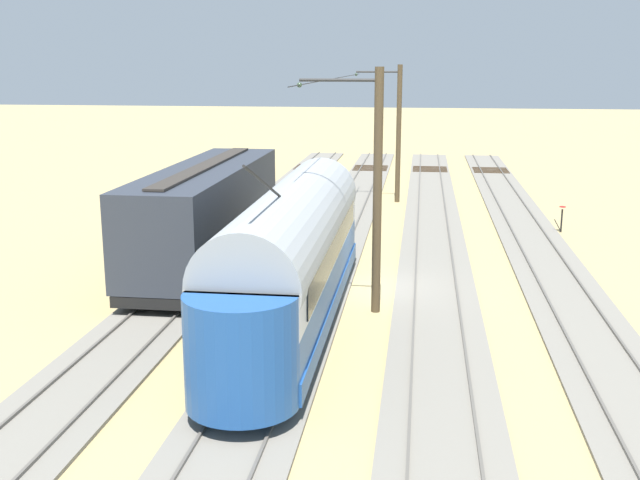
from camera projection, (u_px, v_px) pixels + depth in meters
name	position (u px, v px, depth m)	size (l,w,h in m)	color
ground_plane	(373.00, 289.00, 26.95)	(220.00, 220.00, 0.00)	tan
track_streetcar_siding	(564.00, 292.00, 26.38)	(2.80, 80.00, 0.18)	slate
track_adjacent_siding	(436.00, 288.00, 26.95)	(2.80, 80.00, 0.18)	slate
track_third_siding	(313.00, 283.00, 27.52)	(2.80, 80.00, 0.18)	slate
track_outer_siding	(195.00, 278.00, 28.09)	(2.80, 80.00, 0.18)	slate
vintage_streetcar	(293.00, 252.00, 22.97)	(2.65, 15.94, 5.52)	#1E4C93
boxcar_adjacent	(207.00, 213.00, 29.39)	(2.96, 12.87, 3.85)	#2D333D
catenary_pole_foreground	(398.00, 132.00, 42.85)	(2.66, 0.28, 7.70)	#4C3D28
catenary_pole_mid_near	(375.00, 189.00, 23.63)	(2.66, 0.28, 7.70)	#4C3D28
overhead_wire_run	(339.00, 78.00, 33.40)	(2.45, 23.91, 0.18)	black
switch_stand	(561.00, 218.00, 35.80)	(0.50, 0.30, 1.24)	black
track_end_bumper	(270.00, 202.00, 41.55)	(1.80, 0.60, 0.80)	#B2A519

